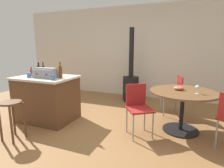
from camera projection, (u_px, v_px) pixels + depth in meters
ground_plane at (100, 134)px, 3.21m from camera, size 8.80×8.80×0.00m
back_wall at (140, 52)px, 5.50m from camera, size 8.00×0.10×2.70m
kitchen_island at (47, 98)px, 3.80m from camera, size 1.17×0.87×0.91m
wooden_stool at (11, 112)px, 2.96m from camera, size 0.33×0.33×0.64m
dining_table at (183, 100)px, 3.25m from camera, size 1.16×1.16×0.74m
folding_chair_far at (174, 92)px, 4.11m from camera, size 0.50×0.50×0.87m
folding_chair_left at (138, 105)px, 3.14m from camera, size 0.56×0.56×0.87m
wood_stove at (131, 84)px, 5.12m from camera, size 0.44×0.45×2.01m
toolbox at (46, 73)px, 3.56m from camera, size 0.47×0.27×0.19m
bottle_0 at (43, 70)px, 3.80m from camera, size 0.06×0.06×0.28m
bottle_1 at (32, 72)px, 3.79m from camera, size 0.06×0.06×0.18m
bottle_2 at (39, 70)px, 3.85m from camera, size 0.08×0.08×0.27m
bottle_3 at (60, 72)px, 3.49m from camera, size 0.07×0.07×0.31m
cup_0 at (29, 75)px, 3.59m from camera, size 0.12×0.08×0.09m
cup_1 at (53, 77)px, 3.32m from camera, size 0.12×0.08×0.10m
wine_glass at (198, 87)px, 3.01m from camera, size 0.07×0.07×0.14m
serving_bowl at (179, 88)px, 3.30m from camera, size 0.18×0.18×0.07m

